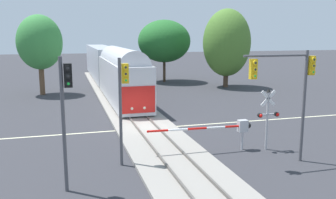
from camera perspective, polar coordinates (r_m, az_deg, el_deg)
name	(u,v)px	position (r m, az deg, el deg)	size (l,w,h in m)	color
ground_plane	(145,129)	(26.49, -3.58, -4.61)	(220.00, 220.00, 0.00)	#333338
road_centre_stripe	(145,129)	(26.49, -3.58, -4.60)	(44.00, 0.20, 0.01)	beige
railway_track	(145,127)	(26.46, -3.58, -4.41)	(4.40, 80.00, 0.32)	gray
commuter_train	(109,66)	(47.19, -9.28, 5.23)	(3.04, 41.05, 5.16)	silver
crossing_gate_near	(231,128)	(21.53, 9.88, -4.38)	(6.34, 0.40, 1.80)	#B7B7BC
crossing_signal_mast	(268,113)	(21.98, 15.47, -2.01)	(1.36, 0.44, 3.68)	#B2B2B7
traffic_signal_near_right	(290,79)	(19.62, 18.61, 3.01)	(4.07, 0.38, 5.98)	#4C4C51
traffic_signal_near_left	(66,103)	(15.79, -15.84, -0.52)	(0.53, 0.38, 5.89)	#4C4C51
traffic_signal_median	(123,94)	(18.50, -7.15, 0.80)	(0.53, 0.38, 5.63)	#4C4C51
elm_centre_background	(164,41)	(52.12, -0.60, 9.18)	(7.48, 7.48, 8.83)	#4C3828
maple_right_background	(227,43)	(47.38, 9.24, 8.81)	(6.09, 6.09, 10.01)	#4C3828
oak_behind_train	(40,42)	(43.19, -19.59, 8.47)	(4.98, 4.98, 8.96)	brown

